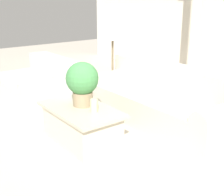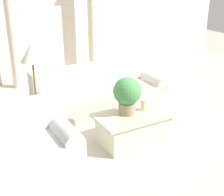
{
  "view_description": "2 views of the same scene",
  "coord_description": "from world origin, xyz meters",
  "px_view_note": "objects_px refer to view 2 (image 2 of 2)",
  "views": [
    {
      "loc": [
        3.07,
        -2.25,
        1.82
      ],
      "look_at": [
        0.08,
        0.02,
        0.57
      ],
      "focal_mm": 50.0,
      "sensor_mm": 36.0,
      "label": 1
    },
    {
      "loc": [
        -2.44,
        -3.84,
        2.46
      ],
      "look_at": [
        -0.31,
        -0.08,
        0.67
      ],
      "focal_mm": 50.0,
      "sensor_mm": 36.0,
      "label": 2
    }
  ],
  "objects_px": {
    "sofa_long": "(100,93)",
    "loveseat": "(28,142)",
    "coffee_table": "(133,127)",
    "floor_lamp": "(32,56)",
    "potted_plant": "(127,93)"
  },
  "relations": [
    {
      "from": "loveseat",
      "to": "coffee_table",
      "type": "relative_size",
      "value": 1.05
    },
    {
      "from": "sofa_long",
      "to": "potted_plant",
      "type": "bearing_deg",
      "value": -98.69
    },
    {
      "from": "sofa_long",
      "to": "floor_lamp",
      "type": "distance_m",
      "value": 1.47
    },
    {
      "from": "floor_lamp",
      "to": "coffee_table",
      "type": "bearing_deg",
      "value": -50.73
    },
    {
      "from": "loveseat",
      "to": "coffee_table",
      "type": "xyz_separation_m",
      "value": [
        1.55,
        -0.16,
        -0.1
      ]
    },
    {
      "from": "sofa_long",
      "to": "loveseat",
      "type": "height_order",
      "value": "same"
    },
    {
      "from": "loveseat",
      "to": "potted_plant",
      "type": "bearing_deg",
      "value": -3.48
    },
    {
      "from": "sofa_long",
      "to": "floor_lamp",
      "type": "relative_size",
      "value": 1.76
    },
    {
      "from": "coffee_table",
      "to": "potted_plant",
      "type": "distance_m",
      "value": 0.55
    },
    {
      "from": "floor_lamp",
      "to": "sofa_long",
      "type": "bearing_deg",
      "value": -0.39
    },
    {
      "from": "loveseat",
      "to": "potted_plant",
      "type": "relative_size",
      "value": 2.12
    },
    {
      "from": "sofa_long",
      "to": "coffee_table",
      "type": "bearing_deg",
      "value": -95.18
    },
    {
      "from": "sofa_long",
      "to": "coffee_table",
      "type": "distance_m",
      "value": 1.32
    },
    {
      "from": "sofa_long",
      "to": "loveseat",
      "type": "distance_m",
      "value": 2.02
    },
    {
      "from": "sofa_long",
      "to": "potted_plant",
      "type": "distance_m",
      "value": 1.33
    }
  ]
}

